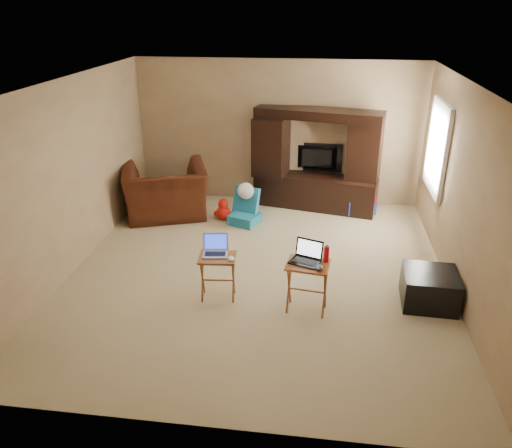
# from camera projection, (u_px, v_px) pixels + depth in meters

# --- Properties ---
(floor) EXTENTS (5.50, 5.50, 0.00)m
(floor) POSITION_uv_depth(u_px,v_px,m) (258.00, 271.00, 6.80)
(floor) COLOR beige
(floor) RESTS_ON ground
(ceiling) EXTENTS (5.50, 5.50, 0.00)m
(ceiling) POSITION_uv_depth(u_px,v_px,m) (258.00, 83.00, 5.77)
(ceiling) COLOR silver
(ceiling) RESTS_ON ground
(wall_back) EXTENTS (5.00, 0.00, 5.00)m
(wall_back) POSITION_uv_depth(u_px,v_px,m) (278.00, 133.00, 8.77)
(wall_back) COLOR tan
(wall_back) RESTS_ON ground
(wall_front) EXTENTS (5.00, 0.00, 5.00)m
(wall_front) POSITION_uv_depth(u_px,v_px,m) (212.00, 306.00, 3.80)
(wall_front) COLOR tan
(wall_front) RESTS_ON ground
(wall_left) EXTENTS (0.00, 5.50, 5.50)m
(wall_left) POSITION_uv_depth(u_px,v_px,m) (71.00, 177.00, 6.59)
(wall_left) COLOR tan
(wall_left) RESTS_ON ground
(wall_right) EXTENTS (0.00, 5.50, 5.50)m
(wall_right) POSITION_uv_depth(u_px,v_px,m) (464.00, 194.00, 5.99)
(wall_right) COLOR tan
(wall_right) RESTS_ON ground
(window_pane) EXTENTS (0.00, 1.20, 1.20)m
(window_pane) POSITION_uv_depth(u_px,v_px,m) (439.00, 148.00, 7.33)
(window_pane) COLOR white
(window_pane) RESTS_ON ground
(window_frame) EXTENTS (0.06, 1.14, 1.34)m
(window_frame) POSITION_uv_depth(u_px,v_px,m) (437.00, 148.00, 7.33)
(window_frame) COLOR white
(window_frame) RESTS_ON ground
(entertainment_center) EXTENTS (2.19, 0.96, 1.74)m
(entertainment_center) POSITION_uv_depth(u_px,v_px,m) (317.00, 160.00, 8.58)
(entertainment_center) COLOR black
(entertainment_center) RESTS_ON floor
(television) EXTENTS (0.89, 0.19, 0.51)m
(television) POSITION_uv_depth(u_px,v_px,m) (317.00, 158.00, 8.78)
(television) COLOR black
(television) RESTS_ON entertainment_center
(recliner) EXTENTS (1.67, 1.56, 0.87)m
(recliner) POSITION_uv_depth(u_px,v_px,m) (165.00, 191.00, 8.40)
(recliner) COLOR #431C0E
(recliner) RESTS_ON floor
(child_rocker) EXTENTS (0.59, 0.62, 0.59)m
(child_rocker) POSITION_uv_depth(u_px,v_px,m) (245.00, 207.00, 8.15)
(child_rocker) COLOR teal
(child_rocker) RESTS_ON floor
(plush_toy) EXTENTS (0.33, 0.28, 0.37)m
(plush_toy) POSITION_uv_depth(u_px,v_px,m) (223.00, 209.00, 8.34)
(plush_toy) COLOR red
(plush_toy) RESTS_ON floor
(push_toy) EXTENTS (0.57, 0.47, 0.37)m
(push_toy) POSITION_uv_depth(u_px,v_px,m) (361.00, 204.00, 8.56)
(push_toy) COLOR blue
(push_toy) RESTS_ON floor
(ottoman) EXTENTS (0.67, 0.67, 0.41)m
(ottoman) POSITION_uv_depth(u_px,v_px,m) (429.00, 288.00, 6.02)
(ottoman) COLOR black
(ottoman) RESTS_ON floor
(tray_table_left) EXTENTS (0.47, 0.39, 0.57)m
(tray_table_left) POSITION_uv_depth(u_px,v_px,m) (218.00, 277.00, 6.09)
(tray_table_left) COLOR #925923
(tray_table_left) RESTS_ON floor
(tray_table_right) EXTENTS (0.53, 0.45, 0.63)m
(tray_table_right) POSITION_uv_depth(u_px,v_px,m) (307.00, 287.00, 5.82)
(tray_table_right) COLOR #A15927
(tray_table_right) RESTS_ON floor
(laptop_left) EXTENTS (0.33, 0.29, 0.24)m
(laptop_left) POSITION_uv_depth(u_px,v_px,m) (215.00, 246.00, 5.95)
(laptop_left) COLOR #B9BABF
(laptop_left) RESTS_ON tray_table_left
(laptop_right) EXTENTS (0.40, 0.37, 0.24)m
(laptop_right) POSITION_uv_depth(u_px,v_px,m) (305.00, 253.00, 5.67)
(laptop_right) COLOR black
(laptop_right) RESTS_ON tray_table_right
(mouse_left) EXTENTS (0.11, 0.14, 0.05)m
(mouse_left) POSITION_uv_depth(u_px,v_px,m) (231.00, 259.00, 5.88)
(mouse_left) COLOR white
(mouse_left) RESTS_ON tray_table_left
(mouse_right) EXTENTS (0.10, 0.14, 0.05)m
(mouse_right) POSITION_uv_depth(u_px,v_px,m) (319.00, 268.00, 5.56)
(mouse_right) COLOR #39393E
(mouse_right) RESTS_ON tray_table_right
(water_bottle) EXTENTS (0.06, 0.06, 0.19)m
(water_bottle) POSITION_uv_depth(u_px,v_px,m) (326.00, 254.00, 5.70)
(water_bottle) COLOR red
(water_bottle) RESTS_ON tray_table_right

